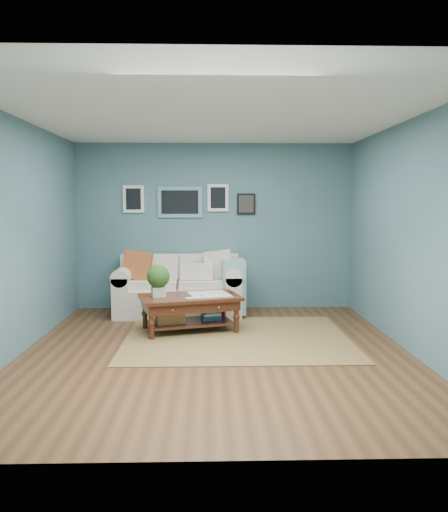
{
  "coord_description": "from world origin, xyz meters",
  "views": [
    {
      "loc": [
        -0.06,
        -5.69,
        1.72
      ],
      "look_at": [
        0.12,
        1.0,
        1.02
      ],
      "focal_mm": 35.0,
      "sensor_mm": 36.0,
      "label": 1
    }
  ],
  "objects": [
    {
      "name": "area_rug",
      "position": [
        0.27,
        0.58,
        0.01
      ],
      "size": [
        2.85,
        2.28,
        0.01
      ],
      "primitive_type": "cube",
      "color": "brown",
      "rests_on": "ground"
    },
    {
      "name": "room_shell",
      "position": [
        -0.01,
        0.06,
        1.36
      ],
      "size": [
        5.0,
        5.02,
        2.7
      ],
      "color": "brown",
      "rests_on": "ground"
    },
    {
      "name": "coffee_table",
      "position": [
        -0.41,
        0.94,
        0.41
      ],
      "size": [
        1.46,
        1.08,
        0.92
      ],
      "rotation": [
        0.0,
        0.0,
        0.27
      ],
      "color": "#34130A",
      "rests_on": "ground"
    },
    {
      "name": "loveseat",
      "position": [
        -0.47,
        2.03,
        0.42
      ],
      "size": [
        1.99,
        0.9,
        1.02
      ],
      "color": "white",
      "rests_on": "ground"
    }
  ]
}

